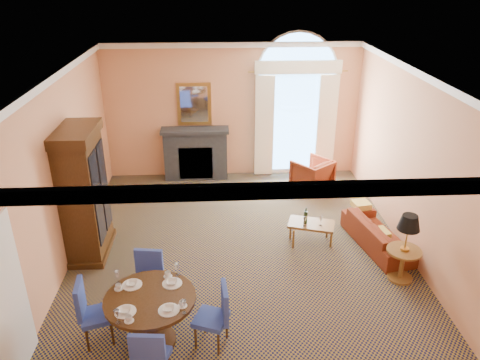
{
  "coord_description": "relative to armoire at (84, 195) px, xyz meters",
  "views": [
    {
      "loc": [
        -0.41,
        -6.99,
        4.75
      ],
      "look_at": [
        0.0,
        0.5,
        1.3
      ],
      "focal_mm": 35.0,
      "sensor_mm": 36.0,
      "label": 1
    }
  ],
  "objects": [
    {
      "name": "ground",
      "position": [
        2.72,
        -0.38,
        -1.13
      ],
      "size": [
        7.5,
        7.5,
        0.0
      ],
      "primitive_type": "plane",
      "color": "#111437",
      "rests_on": "ground"
    },
    {
      "name": "room_envelope",
      "position": [
        2.69,
        0.28,
        1.38
      ],
      "size": [
        6.04,
        7.52,
        3.45
      ],
      "color": "#EA9F6F",
      "rests_on": "ground"
    },
    {
      "name": "armoire",
      "position": [
        0.0,
        0.0,
        0.0
      ],
      "size": [
        0.67,
        1.19,
        2.35
      ],
      "color": "#321D0B",
      "rests_on": "ground"
    },
    {
      "name": "dining_table",
      "position": [
        1.39,
        -2.36,
        -0.56
      ],
      "size": [
        1.22,
        1.22,
        0.97
      ],
      "color": "#321D0B",
      "rests_on": "ground"
    },
    {
      "name": "dining_chair_north",
      "position": [
        1.29,
        -1.59,
        -0.59
      ],
      "size": [
        0.47,
        0.48,
        0.95
      ],
      "rotation": [
        0.0,
        0.0,
        3.05
      ],
      "color": "#273D9B",
      "rests_on": "ground"
    },
    {
      "name": "dining_chair_south",
      "position": [
        1.46,
        -3.16,
        -0.59
      ],
      "size": [
        0.53,
        0.53,
        0.95
      ],
      "rotation": [
        0.0,
        0.0,
        -0.3
      ],
      "color": "#273D9B",
      "rests_on": "ground"
    },
    {
      "name": "dining_chair_east",
      "position": [
        2.28,
        -2.43,
        -0.59
      ],
      "size": [
        0.54,
        0.54,
        0.95
      ],
      "rotation": [
        0.0,
        0.0,
        1.2
      ],
      "color": "#273D9B",
      "rests_on": "ground"
    },
    {
      "name": "dining_chair_west",
      "position": [
        0.55,
        -2.27,
        -0.59
      ],
      "size": [
        0.53,
        0.53,
        0.95
      ],
      "rotation": [
        0.0,
        0.0,
        -1.26
      ],
      "color": "#273D9B",
      "rests_on": "ground"
    },
    {
      "name": "sofa",
      "position": [
        5.27,
        -0.12,
        -0.88
      ],
      "size": [
        1.02,
        1.83,
        0.5
      ],
      "primitive_type": "imported",
      "rotation": [
        0.0,
        0.0,
        1.78
      ],
      "color": "maroon",
      "rests_on": "ground"
    },
    {
      "name": "armchair",
      "position": [
        4.52,
        2.39,
        -0.77
      ],
      "size": [
        1.09,
        1.09,
        0.72
      ],
      "primitive_type": "imported",
      "rotation": [
        0.0,
        0.0,
        3.81
      ],
      "color": "maroon",
      "rests_on": "ground"
    },
    {
      "name": "coffee_table",
      "position": [
        4.03,
        0.05,
        -0.73
      ],
      "size": [
        0.93,
        0.69,
        0.75
      ],
      "rotation": [
        0.0,
        0.0,
        -0.31
      ],
      "color": "brown",
      "rests_on": "ground"
    },
    {
      "name": "side_table",
      "position": [
        5.32,
        -1.13,
        -0.37
      ],
      "size": [
        0.56,
        0.56,
        1.17
      ],
      "color": "brown",
      "rests_on": "ground"
    }
  ]
}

